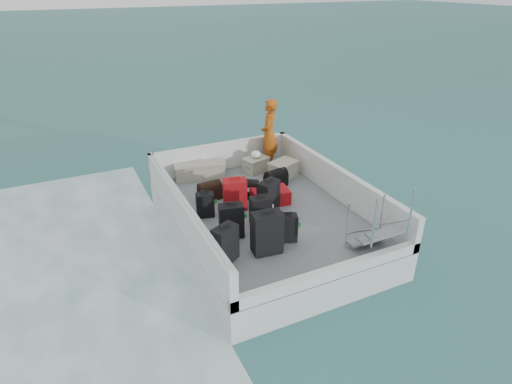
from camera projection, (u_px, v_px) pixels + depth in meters
ground at (264, 237)px, 9.15m from camera, size 160.00×160.00×0.00m
wake_foam at (13, 302)px, 7.30m from camera, size 10.00×10.00×0.00m
ferry_hull at (264, 225)px, 9.01m from camera, size 3.60×5.00×0.60m
deck at (265, 212)px, 8.87m from camera, size 3.30×4.70×0.02m
deck_fittings at (287, 199)px, 8.58m from camera, size 3.60×5.00×0.90m
suitcase_0 at (225, 245)px, 7.15m from camera, size 0.51×0.42×0.68m
suitcase_1 at (231, 221)px, 7.86m from camera, size 0.49×0.35×0.66m
suitcase_2 at (205, 205)px, 8.57m from camera, size 0.39×0.28×0.51m
suitcase_3 at (267, 233)px, 7.38m from camera, size 0.55×0.36×0.79m
suitcase_4 at (261, 211)px, 8.27m from camera, size 0.43×0.29×0.59m
suitcase_5 at (235, 194)px, 8.83m from camera, size 0.53×0.40×0.66m
suitcase_6 at (286, 228)px, 7.76m from camera, size 0.44×0.34×0.54m
suitcase_7 at (268, 196)px, 8.79m from camera, size 0.53×0.44×0.65m
suitcase_8 at (270, 196)px, 9.15m from camera, size 0.84×0.62×0.31m
duffel_0 at (210, 192)px, 9.30m from camera, size 0.52×0.35×0.32m
duffel_1 at (248, 190)px, 9.39m from camera, size 0.53×0.50×0.32m
duffel_2 at (276, 180)px, 9.87m from camera, size 0.57×0.40×0.32m
crate_0 at (189, 172)px, 10.20m from camera, size 0.70×0.56×0.37m
crate_1 at (213, 170)px, 10.37m from camera, size 0.65×0.52×0.34m
crate_2 at (256, 165)px, 10.61m from camera, size 0.65×0.53×0.34m
crate_3 at (283, 170)px, 10.28m from camera, size 0.75×0.65×0.38m
yellow_bag at (283, 163)px, 10.88m from camera, size 0.28×0.26×0.22m
white_bag at (256, 155)px, 10.50m from camera, size 0.24×0.24×0.18m
passenger at (269, 134)px, 10.60m from camera, size 0.71×0.76×1.74m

